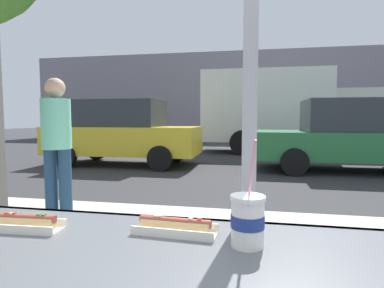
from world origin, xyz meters
TOP-DOWN VIEW (x-y plane):
  - ground_plane at (0.00, 8.00)m, footprint 60.00×60.00m
  - sidewalk_strip at (0.00, 1.60)m, footprint 16.00×2.80m
  - building_facade_far at (0.00, 18.56)m, footprint 28.00×1.20m
  - soda_cup_right at (-0.00, -0.18)m, footprint 0.10×0.10m
  - hotdog_tray_near at (-0.22, -0.13)m, footprint 0.26×0.10m
  - hotdog_tray_far at (-0.71, -0.18)m, footprint 0.27×0.10m
  - parked_car_yellow at (-3.58, 7.35)m, footprint 4.25×1.93m
  - parked_car_green at (2.43, 7.35)m, footprint 4.57×2.04m
  - box_truck at (1.15, 11.45)m, footprint 6.39×2.44m
  - pedestrian at (-2.15, 2.13)m, footprint 0.32×0.32m

SIDE VIEW (x-z plane):
  - ground_plane at x=0.00m, z-range 0.00..0.00m
  - sidewalk_strip at x=0.00m, z-range 0.00..0.14m
  - parked_car_green at x=2.43m, z-range 0.00..1.79m
  - parked_car_yellow at x=-3.58m, z-range 0.00..1.83m
  - hotdog_tray_near at x=-0.22m, z-range 0.96..1.02m
  - hotdog_tray_far at x=-0.71m, z-range 0.96..1.02m
  - soda_cup_right at x=0.00m, z-range 0.89..1.19m
  - pedestrian at x=-2.15m, z-range 0.26..1.89m
  - box_truck at x=1.15m, z-range 0.12..3.21m
  - building_facade_far at x=0.00m, z-range 0.00..5.30m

